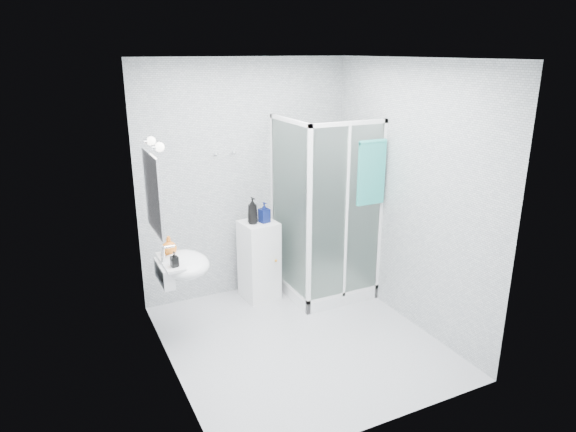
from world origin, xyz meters
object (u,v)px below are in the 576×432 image
shampoo_bottle_a (253,211)px  wall_basin (181,265)px  shower_enclosure (321,258)px  soap_dispenser_orange (169,246)px  shampoo_bottle_b (264,212)px  soap_dispenser_black (174,259)px  storage_cabinet (259,260)px  hand_towel (371,171)px

shampoo_bottle_a → wall_basin: bearing=-149.2°
shower_enclosure → soap_dispenser_orange: (-1.72, -0.18, 0.51)m
shampoo_bottle_a → shampoo_bottle_b: size_ratio=1.30×
shampoo_bottle_a → soap_dispenser_orange: bearing=-157.2°
shower_enclosure → shampoo_bottle_a: bearing=161.3°
shampoo_bottle_a → soap_dispenser_black: (-1.03, -0.71, -0.10)m
storage_cabinet → hand_towel: 1.58m
storage_cabinet → soap_dispenser_orange: size_ratio=4.91×
shower_enclosure → shampoo_bottle_b: shower_enclosure is taller
wall_basin → storage_cabinet: size_ratio=0.63×
shampoo_bottle_b → soap_dispenser_black: (-1.16, -0.70, -0.07)m
shampoo_bottle_b → shampoo_bottle_a: bearing=173.1°
shampoo_bottle_b → storage_cabinet: bearing=157.2°
soap_dispenser_orange → shampoo_bottle_b: bearing=19.7°
hand_towel → shampoo_bottle_b: 1.22m
storage_cabinet → shampoo_bottle_b: 0.56m
soap_dispenser_orange → shower_enclosure: bearing=5.9°
storage_cabinet → hand_towel: bearing=-39.3°
storage_cabinet → shampoo_bottle_a: 0.59m
wall_basin → shampoo_bottle_a: shampoo_bottle_a is taller
shampoo_bottle_a → soap_dispenser_orange: (-1.00, -0.42, -0.08)m
storage_cabinet → shampoo_bottle_b: shampoo_bottle_b is taller
hand_towel → soap_dispenser_orange: size_ratio=3.71×
hand_towel → storage_cabinet: bearing=146.3°
shower_enclosure → soap_dispenser_orange: shower_enclosure is taller
hand_towel → shampoo_bottle_b: bearing=145.7°
shampoo_bottle_b → soap_dispenser_orange: (-1.13, -0.41, -0.05)m
wall_basin → soap_dispenser_orange: size_ratio=3.10×
storage_cabinet → shampoo_bottle_a: bearing=-178.1°
hand_towel → soap_dispenser_black: 2.15m
wall_basin → soap_dispenser_orange: bearing=115.8°
shower_enclosure → hand_towel: size_ratio=2.98×
hand_towel → soap_dispenser_black: (-2.08, -0.07, -0.56)m
storage_cabinet → soap_dispenser_black: bearing=-152.3°
wall_basin → soap_dispenser_black: (-0.09, -0.15, 0.13)m
hand_towel → shampoo_bottle_b: size_ratio=3.01×
shampoo_bottle_a → soap_dispenser_orange: shampoo_bottle_a is taller
shampoo_bottle_b → soap_dispenser_orange: size_ratio=1.24×
shower_enclosure → soap_dispenser_orange: size_ratio=11.08×
storage_cabinet → hand_towel: hand_towel is taller
hand_towel → soap_dispenser_orange: bearing=173.8°
wall_basin → storage_cabinet: wall_basin is taller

